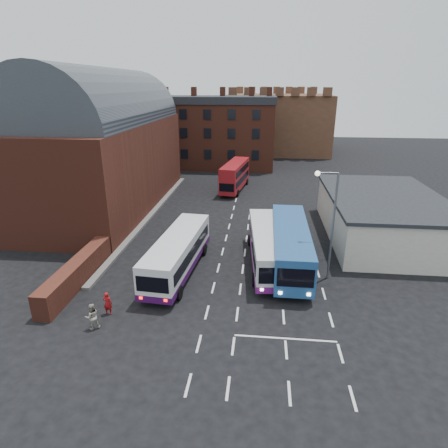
# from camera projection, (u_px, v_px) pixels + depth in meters

# --- Properties ---
(ground) EXTENTS (180.00, 180.00, 0.00)m
(ground) POSITION_uv_depth(u_px,v_px,m) (209.00, 306.00, 25.36)
(ground) COLOR black
(railway_station) EXTENTS (12.00, 28.00, 16.00)m
(railway_station) POSITION_uv_depth(u_px,v_px,m) (102.00, 143.00, 43.76)
(railway_station) COLOR #602B1E
(railway_station) RESTS_ON ground
(forecourt_wall) EXTENTS (1.20, 10.00, 1.80)m
(forecourt_wall) POSITION_uv_depth(u_px,v_px,m) (77.00, 273.00, 27.90)
(forecourt_wall) COLOR #602B1E
(forecourt_wall) RESTS_ON ground
(cream_building) EXTENTS (10.40, 16.40, 4.25)m
(cream_building) POSITION_uv_depth(u_px,v_px,m) (382.00, 216.00, 36.18)
(cream_building) COLOR beige
(cream_building) RESTS_ON ground
(brick_terrace) EXTENTS (22.00, 10.00, 11.00)m
(brick_terrace) POSITION_uv_depth(u_px,v_px,m) (212.00, 136.00, 66.87)
(brick_terrace) COLOR brown
(brick_terrace) RESTS_ON ground
(castle_keep) EXTENTS (22.00, 22.00, 12.00)m
(castle_keep) POSITION_uv_depth(u_px,v_px,m) (276.00, 123.00, 84.16)
(castle_keep) COLOR brown
(castle_keep) RESTS_ON ground
(bus_white_outbound) EXTENTS (3.48, 11.24, 3.02)m
(bus_white_outbound) POSITION_uv_depth(u_px,v_px,m) (178.00, 251.00, 29.33)
(bus_white_outbound) COLOR silver
(bus_white_outbound) RESTS_ON ground
(bus_white_inbound) EXTENTS (3.50, 11.26, 3.03)m
(bus_white_inbound) POSITION_uv_depth(u_px,v_px,m) (268.00, 245.00, 30.56)
(bus_white_inbound) COLOR silver
(bus_white_inbound) RESTS_ON ground
(bus_blue) EXTENTS (3.14, 12.20, 3.32)m
(bus_blue) POSITION_uv_depth(u_px,v_px,m) (290.00, 243.00, 30.36)
(bus_blue) COLOR #204D89
(bus_blue) RESTS_ON ground
(bus_red_double) EXTENTS (3.57, 9.92, 3.88)m
(bus_red_double) POSITION_uv_depth(u_px,v_px,m) (235.00, 176.00, 52.47)
(bus_red_double) COLOR maroon
(bus_red_double) RESTS_ON ground
(street_lamp) EXTENTS (1.72, 0.37, 8.41)m
(street_lamp) POSITION_uv_depth(u_px,v_px,m) (330.00, 216.00, 27.23)
(street_lamp) COLOR slate
(street_lamp) RESTS_ON ground
(pedestrian_red) EXTENTS (0.59, 0.39, 1.61)m
(pedestrian_red) POSITION_uv_depth(u_px,v_px,m) (108.00, 303.00, 24.16)
(pedestrian_red) COLOR maroon
(pedestrian_red) RESTS_ON ground
(pedestrian_beige) EXTENTS (1.05, 1.00, 1.70)m
(pedestrian_beige) POSITION_uv_depth(u_px,v_px,m) (92.00, 316.00, 22.71)
(pedestrian_beige) COLOR #A09885
(pedestrian_beige) RESTS_ON ground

